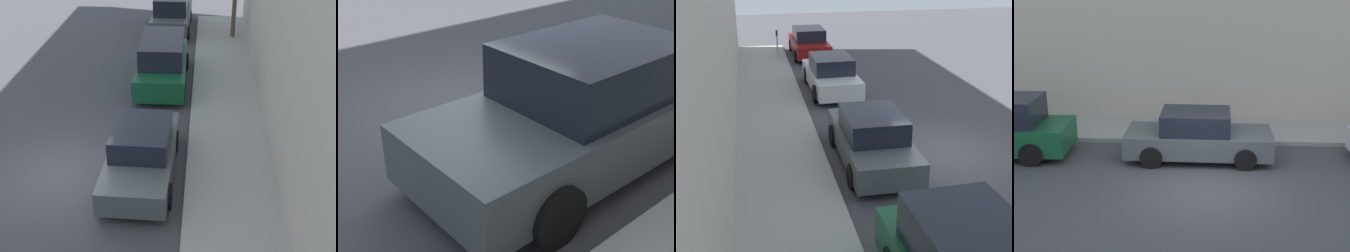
% 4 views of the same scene
% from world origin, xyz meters
% --- Properties ---
extents(ground_plane, '(60.00, 60.00, 0.00)m').
position_xyz_m(ground_plane, '(0.00, 0.00, 0.00)').
color(ground_plane, '#424247').
extents(parked_sedan_third, '(1.92, 4.52, 1.54)m').
position_xyz_m(parked_sedan_third, '(2.23, 0.22, 0.72)').
color(parked_sedan_third, '#4C5156').
rests_on(parked_sedan_third, ground_plane).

